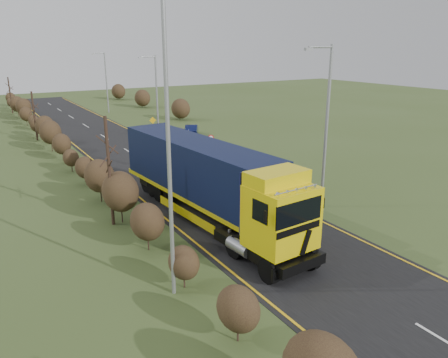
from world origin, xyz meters
name	(u,v)px	position (x,y,z in m)	size (l,w,h in m)	color
ground	(250,225)	(0.00, 0.00, 0.00)	(160.00, 160.00, 0.00)	#3C4F21
road	(175,179)	(0.00, 10.00, 0.01)	(8.00, 120.00, 0.02)	black
layby	(192,144)	(6.50, 20.00, 0.01)	(6.00, 18.00, 0.02)	#282624
lane_markings	(176,180)	(0.00, 9.69, 0.03)	(7.52, 116.00, 0.01)	yellow
hedgerow	(101,178)	(-6.00, 7.89, 1.62)	(2.24, 102.04, 6.05)	black
lorry	(208,178)	(-1.70, 1.78, 2.54)	(3.72, 16.21, 4.47)	black
car_red_hatchback	(196,148)	(4.80, 15.74, 0.65)	(1.54, 3.84, 1.31)	#A32108
car_blue_sedan	(192,130)	(8.49, 23.92, 0.61)	(1.29, 3.71, 1.22)	black
streetlight_near	(325,121)	(5.24, 0.14, 5.31)	(2.04, 0.19, 9.61)	gray
streetlight_mid	(156,94)	(4.50, 23.94, 4.72)	(1.83, 0.18, 8.59)	gray
streetlight_far	(106,80)	(5.63, 45.47, 4.70)	(1.83, 0.18, 8.56)	gray
left_pole	(169,159)	(-6.56, -4.15, 5.57)	(0.16, 0.16, 11.14)	gray
speed_sign	(211,142)	(5.37, 14.08, 1.44)	(0.58, 0.10, 2.10)	gray
warning_board	(153,124)	(4.97, 26.39, 1.24)	(0.77, 0.11, 2.02)	gray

